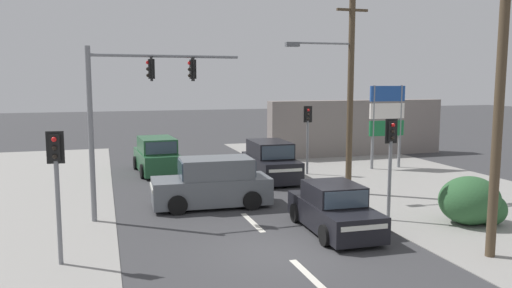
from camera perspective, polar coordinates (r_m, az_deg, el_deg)
The scene contains 18 objects.
ground_plane at distance 14.66m, azimuth 3.04°, elevation -12.06°, with size 140.00×140.00×0.00m, color #3A3A3D.
lane_dash_near at distance 12.92m, azimuth 6.19°, elevation -14.80°, with size 0.20×2.40×0.01m, color silver.
lane_dash_mid at distance 17.37m, azimuth -0.40°, elevation -8.94°, with size 0.20×2.40×0.01m, color silver.
lane_dash_far at distance 22.06m, azimuth -4.15°, elevation -5.46°, with size 0.20×2.40×0.01m, color silver.
kerb_right_verge at distance 20.92m, azimuth 24.99°, elevation -6.80°, with size 10.00×44.00×0.02m, color gray.
utility_pole_foreground_right at distance 14.70m, azimuth 25.90°, elevation 8.43°, with size 3.78×0.42×9.93m.
utility_pole_midground_right at distance 21.46m, azimuth 10.41°, elevation 6.96°, with size 3.78×0.41×8.86m.
traffic_signal_mast at distance 17.77m, azimuth -14.29°, elevation 4.77°, with size 5.29×0.49×6.00m.
pedestal_signal_right_kerb at distance 17.68m, azimuth 15.13°, elevation -0.90°, with size 0.44×0.29×3.56m.
pedestal_signal_left_kerb at distance 13.92m, azimuth -21.83°, elevation -3.32°, with size 0.44×0.30×3.56m.
pedestal_signal_far_median at distance 25.83m, azimuth 5.93°, elevation 1.80°, with size 0.44×0.30×3.56m.
shopping_plaza_sign at distance 28.37m, azimuth 14.74°, elevation 3.23°, with size 2.10×0.16×4.60m.
roadside_bush at distance 18.50m, azimuth 23.55°, elevation -6.09°, with size 2.21×1.89×1.64m.
shopfront_wall_far at distance 33.14m, azimuth 11.46°, elevation 1.82°, with size 12.00×1.00×3.60m, color gray.
suv_receding_far at distance 19.40m, azimuth -4.98°, elevation -4.56°, with size 4.60×2.20×1.90m.
sedan_oncoming_near at distance 16.44m, azimuth 8.86°, elevation -7.43°, with size 2.00×4.29×1.56m.
suv_oncoming_mid at distance 24.55m, azimuth 1.66°, elevation -2.05°, with size 2.17×4.59×1.90m.
suv_crossing_left at distance 26.88m, azimuth -11.29°, elevation -1.38°, with size 2.27×4.63×1.90m.
Camera 1 is at (-4.78, -12.99, 4.84)m, focal length 35.00 mm.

